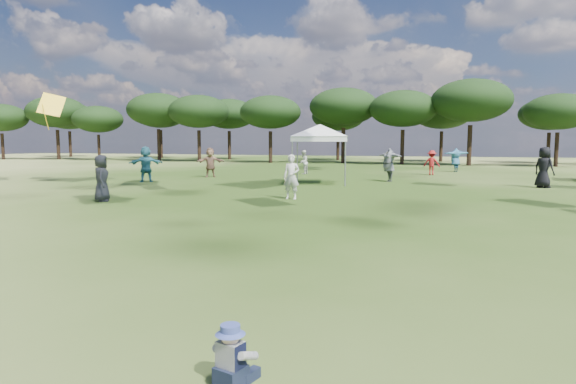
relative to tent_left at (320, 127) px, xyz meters
name	(u,v)px	position (x,y,z in m)	size (l,w,h in m)	color
tree_line	(459,106)	(7.15, 25.44, 2.60)	(108.78, 17.63, 7.77)	black
tent_left	(320,127)	(0.00, 0.00, 0.00)	(5.32, 5.32, 3.26)	gray
toddler	(232,358)	(4.20, -19.69, -2.59)	(0.40, 0.44, 0.55)	black
festival_crowd	(385,166)	(3.00, 2.02, -1.97)	(29.54, 22.91, 1.87)	beige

